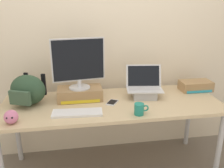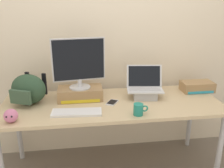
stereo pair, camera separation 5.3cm
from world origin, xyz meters
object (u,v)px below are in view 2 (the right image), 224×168
at_px(external_keyboard, 77,112).
at_px(plush_toy, 11,116).
at_px(coffee_mug, 139,109).
at_px(open_laptop, 145,91).
at_px(toner_box_yellow, 80,93).
at_px(toner_box_cyan, 197,86).
at_px(desktop_monitor, 79,63).
at_px(cell_phone, 112,102).
at_px(messenger_backpack, 28,89).

bearing_deg(external_keyboard, plush_toy, -166.82).
bearing_deg(coffee_mug, plush_toy, 179.34).
relative_size(open_laptop, plush_toy, 3.43).
distance_m(toner_box_yellow, plush_toy, 0.67).
distance_m(toner_box_yellow, open_laptop, 0.62).
relative_size(open_laptop, coffee_mug, 3.00).
bearing_deg(toner_box_cyan, desktop_monitor, -177.57).
bearing_deg(coffee_mug, open_laptop, 68.27).
bearing_deg(coffee_mug, cell_phone, 124.18).
bearing_deg(plush_toy, coffee_mug, -0.66).
relative_size(messenger_backpack, plush_toy, 3.60).
relative_size(desktop_monitor, cell_phone, 3.15).
bearing_deg(toner_box_cyan, external_keyboard, -163.46).
bearing_deg(toner_box_cyan, open_laptop, -171.54).
relative_size(messenger_backpack, coffee_mug, 3.15).
xyz_separation_m(messenger_backpack, toner_box_cyan, (1.66, 0.09, -0.09)).
height_order(cell_phone, plush_toy, plush_toy).
xyz_separation_m(external_keyboard, coffee_mug, (0.50, -0.09, 0.04)).
bearing_deg(open_laptop, toner_box_cyan, 15.95).
distance_m(desktop_monitor, external_keyboard, 0.47).
bearing_deg(cell_phone, coffee_mug, -24.09).
distance_m(desktop_monitor, coffee_mug, 0.69).
xyz_separation_m(toner_box_yellow, coffee_mug, (0.47, -0.41, -0.01)).
bearing_deg(plush_toy, desktop_monitor, 36.50).
distance_m(cell_phone, toner_box_cyan, 0.93).
relative_size(toner_box_yellow, desktop_monitor, 0.86).
relative_size(toner_box_yellow, plush_toy, 3.89).
bearing_deg(open_laptop, desktop_monitor, -175.80).
distance_m(open_laptop, toner_box_cyan, 0.59).
distance_m(messenger_backpack, toner_box_cyan, 1.66).
bearing_deg(cell_phone, desktop_monitor, -174.22).
bearing_deg(cell_phone, plush_toy, -130.89).
xyz_separation_m(desktop_monitor, messenger_backpack, (-0.46, -0.04, -0.22)).
bearing_deg(external_keyboard, cell_phone, 32.72).
distance_m(open_laptop, plush_toy, 1.21).
bearing_deg(toner_box_cyan, toner_box_yellow, -177.62).
distance_m(messenger_backpack, cell_phone, 0.76).
bearing_deg(coffee_mug, toner_box_cyan, 32.16).
bearing_deg(toner_box_cyan, plush_toy, -165.54).
bearing_deg(messenger_backpack, external_keyboard, -10.97).
height_order(toner_box_yellow, plush_toy, toner_box_yellow).
relative_size(plush_toy, toner_box_cyan, 0.33).
relative_size(external_keyboard, coffee_mug, 3.46).
relative_size(toner_box_yellow, toner_box_cyan, 1.30).
height_order(open_laptop, plush_toy, open_laptop).
bearing_deg(cell_phone, toner_box_yellow, -174.39).
bearing_deg(coffee_mug, external_keyboard, 169.64).
relative_size(messenger_backpack, toner_box_cyan, 1.20).
bearing_deg(toner_box_yellow, cell_phone, -26.13).
relative_size(desktop_monitor, external_keyboard, 1.14).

